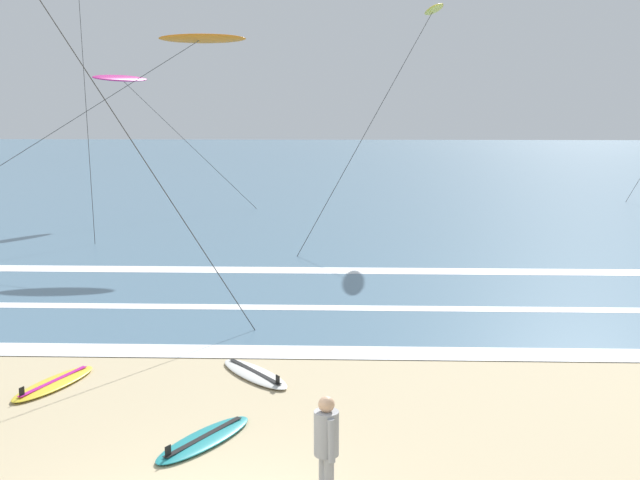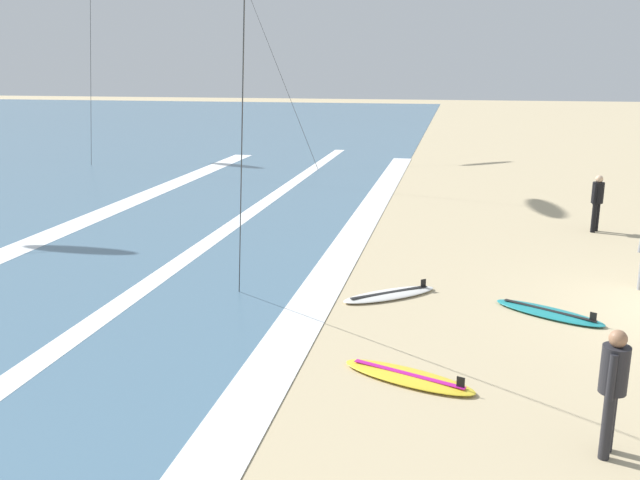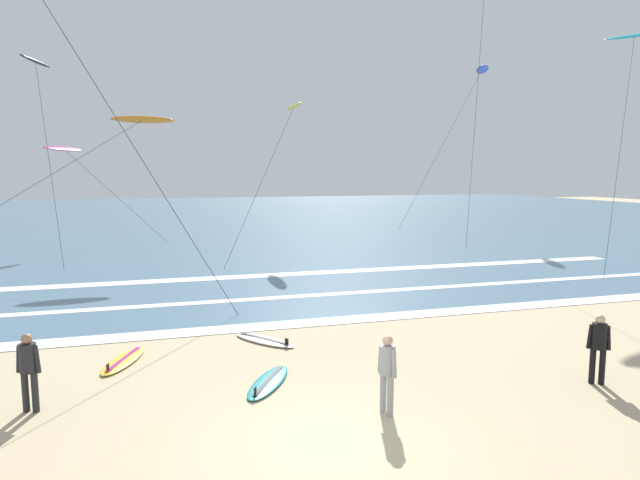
% 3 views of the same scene
% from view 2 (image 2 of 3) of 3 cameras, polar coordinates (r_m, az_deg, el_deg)
% --- Properties ---
extents(wave_foam_shoreline, '(37.89, 0.89, 0.01)m').
position_cam_2_polar(wave_foam_shoreline, '(15.95, 1.31, -2.08)').
color(wave_foam_shoreline, white).
rests_on(wave_foam_shoreline, ocean_surface).
extents(wave_foam_mid_break, '(49.49, 0.52, 0.01)m').
position_cam_2_polar(wave_foam_mid_break, '(14.39, -15.37, -4.47)').
color(wave_foam_mid_break, white).
rests_on(wave_foam_mid_break, ocean_surface).
extents(surfer_mid_group, '(0.48, 0.35, 1.60)m').
position_cam_2_polar(surfer_mid_group, '(20.45, 22.14, 3.26)').
color(surfer_mid_group, black).
rests_on(surfer_mid_group, ground).
extents(surfer_left_near, '(0.51, 0.32, 1.60)m').
position_cam_2_polar(surfer_left_near, '(8.84, 23.27, -10.80)').
color(surfer_left_near, '#232328').
rests_on(surfer_left_near, ground).
extents(surfboard_foreground_flat, '(1.76, 2.03, 0.25)m').
position_cam_2_polar(surfboard_foreground_flat, '(13.90, 5.83, -4.54)').
color(surfboard_foreground_flat, silver).
rests_on(surfboard_foreground_flat, ground).
extents(surfboard_near_water, '(1.58, 2.12, 0.25)m').
position_cam_2_polar(surfboard_near_water, '(13.55, 18.55, -5.76)').
color(surfboard_near_water, teal).
rests_on(surfboard_near_water, ground).
extents(surfboard_left_pile, '(1.31, 2.18, 0.25)m').
position_cam_2_polar(surfboard_left_pile, '(10.44, 7.36, -11.25)').
color(surfboard_left_pile, yellow).
rests_on(surfboard_left_pile, ground).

